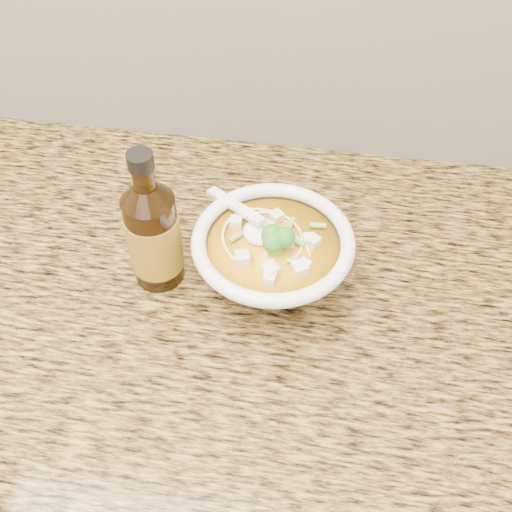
# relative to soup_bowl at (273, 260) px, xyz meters

# --- Properties ---
(cabinet) EXTENTS (4.00, 0.65, 0.86)m
(cabinet) POSITION_rel_soup_bowl_xyz_m (-0.33, -0.04, -0.51)
(cabinet) COLOR black
(cabinet) RESTS_ON ground
(counter_slab) EXTENTS (4.00, 0.68, 0.04)m
(counter_slab) POSITION_rel_soup_bowl_xyz_m (-0.33, -0.04, -0.06)
(counter_slab) COLOR olive
(counter_slab) RESTS_ON cabinet
(soup_bowl) EXTENTS (0.19, 0.19, 0.11)m
(soup_bowl) POSITION_rel_soup_bowl_xyz_m (0.00, 0.00, 0.00)
(soup_bowl) COLOR white
(soup_bowl) RESTS_ON counter_slab
(hot_sauce_bottle) EXTENTS (0.07, 0.07, 0.19)m
(hot_sauce_bottle) POSITION_rel_soup_bowl_xyz_m (-0.14, -0.01, 0.03)
(hot_sauce_bottle) COLOR #311A06
(hot_sauce_bottle) RESTS_ON counter_slab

